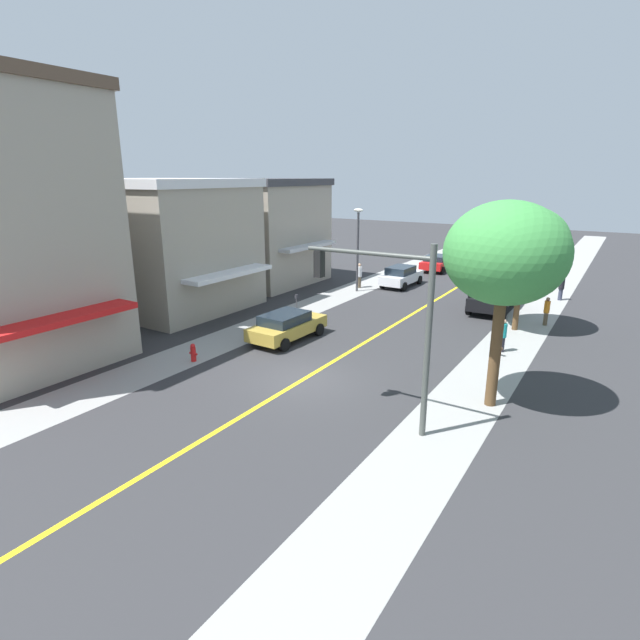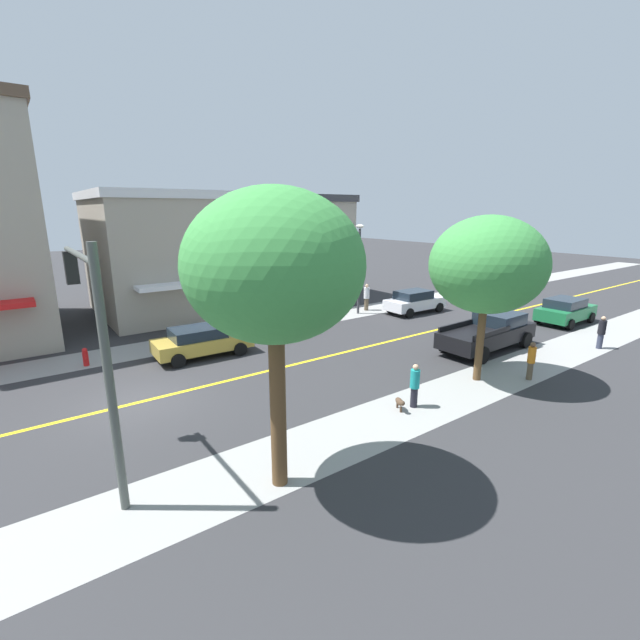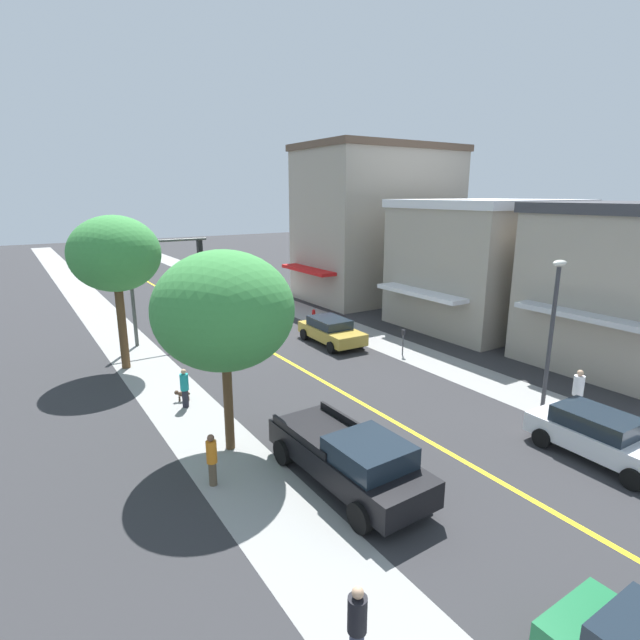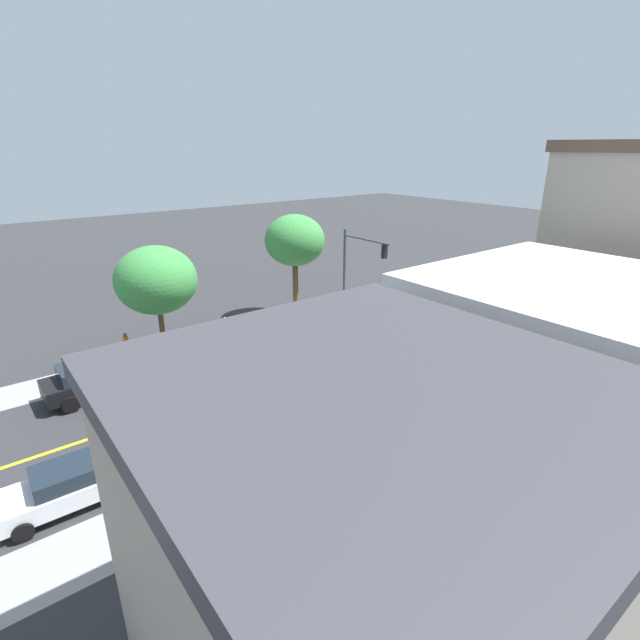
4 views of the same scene
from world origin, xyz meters
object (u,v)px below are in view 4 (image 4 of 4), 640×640
Objects in this scene: parking_meter at (351,401)px; street_lamp at (174,405)px; pedestrian_orange_shirt at (127,345)px; gold_sedan_left_curb at (379,366)px; black_pickup_truck at (102,376)px; fire_hydrant at (462,360)px; pedestrian_white_shirt at (155,493)px; white_sedan_left_curb at (68,485)px; traffic_light_mast at (357,261)px; street_tree_right_corner at (295,241)px; small_dog at (236,334)px; street_tree_left_near at (156,280)px; pedestrian_teal_shirt at (226,328)px.

street_lamp reaches higher than parking_meter.
gold_sedan_left_curb is at bearing 78.08° from pedestrian_orange_shirt.
parking_meter is 0.24× the size of black_pickup_truck.
fire_hydrant is 17.56m from pedestrian_white_shirt.
white_sedan_left_curb is 12.10m from pedestrian_orange_shirt.
black_pickup_truck is at bearing 1.32° from street_lamp.
pedestrian_orange_shirt is (2.71, 15.28, -3.24)m from traffic_light_mast.
small_dog is (-1.06, 5.46, -5.21)m from street_tree_right_corner.
pedestrian_white_shirt is at bearing 22.89° from pedestrian_orange_shirt.
parking_meter is at bearing 30.10° from gold_sedan_left_curb.
small_dog is at bearing 100.96° from street_tree_right_corner.
street_tree_left_near is 1.15× the size of black_pickup_truck.
white_sedan_left_curb is at bearing 122.40° from street_tree_right_corner.
black_pickup_truck is at bearing 130.52° from small_dog.
black_pickup_truck is 8.86m from small_dog.
pedestrian_orange_shirt is 6.52m from small_dog.
pedestrian_white_shirt is (-13.27, 14.90, -4.55)m from street_tree_right_corner.
pedestrian_teal_shirt is (0.21, -4.02, -3.87)m from street_tree_left_near.
pedestrian_white_shirt is at bearing 109.97° from street_lamp.
street_tree_right_corner is 1.19× the size of traffic_light_mast.
black_pickup_truck is (-3.25, 14.03, -4.63)m from street_tree_right_corner.
pedestrian_white_shirt is at bearing 92.71° from fire_hydrant.
pedestrian_white_shirt is at bearing 168.47° from small_dog.
street_tree_left_near is 4.42m from pedestrian_orange_shirt.
traffic_light_mast is (-2.63, -3.42, -1.43)m from street_tree_right_corner.
gold_sedan_left_curb is 13.09m from pedestrian_white_shirt.
street_tree_left_near is at bearing -148.20° from pedestrian_teal_shirt.
traffic_light_mast is 3.35× the size of pedestrian_white_shirt.
pedestrian_orange_shirt is (1.27, 1.74, -3.86)m from street_tree_left_near.
pedestrian_teal_shirt is (2.27, -7.94, -0.05)m from black_pickup_truck.
street_lamp is at bearing 91.50° from fire_hydrant.
street_tree_right_corner is 20.47m from pedestrian_white_shirt.
pedestrian_orange_shirt is at bearing 106.08° from small_dog.
gold_sedan_left_curb is at bearing -38.64° from pedestrian_teal_shirt.
street_lamp is 3.69× the size of pedestrian_teal_shirt.
street_tree_right_corner reaches higher than fire_hydrant.
street_tree_right_corner is at bearing -52.87° from small_dog.
small_dog is (-1.14, -6.39, -0.54)m from pedestrian_orange_shirt.
street_tree_left_near is 1.07× the size of traffic_light_mast.
black_pickup_truck is (7.59, -3.05, 0.10)m from white_sedan_left_curb.
small_dog is (0.13, -4.65, -4.40)m from street_tree_left_near.
pedestrian_teal_shirt is (9.67, 4.00, 0.08)m from gold_sedan_left_curb.
white_sedan_left_curb is (2.04, 3.27, -2.88)m from street_lamp.
parking_meter is at bearing -155.68° from small_dog.
pedestrian_white_shirt reaches higher than white_sedan_left_curb.
fire_hydrant reaches higher than small_dog.
gold_sedan_left_curb is 10.47m from pedestrian_teal_shirt.
pedestrian_teal_shirt is at bearing -32.99° from street_lamp.
pedestrian_orange_shirt is at bearing -45.68° from gold_sedan_left_curb.
fire_hydrant is at bearing 149.71° from black_pickup_truck.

